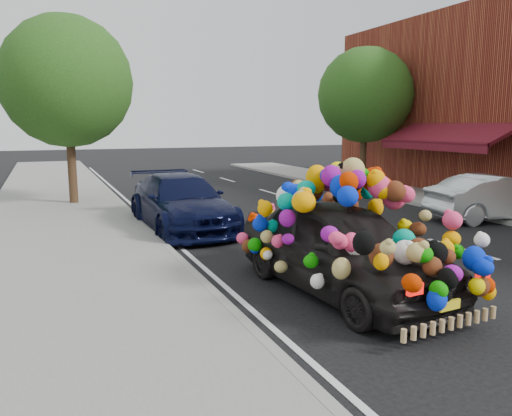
# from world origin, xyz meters

# --- Properties ---
(ground) EXTENTS (100.00, 100.00, 0.00)m
(ground) POSITION_xyz_m (0.00, 0.00, 0.00)
(ground) COLOR black
(ground) RESTS_ON ground
(sidewalk) EXTENTS (4.00, 60.00, 0.12)m
(sidewalk) POSITION_xyz_m (-4.30, 0.00, 0.06)
(sidewalk) COLOR gray
(sidewalk) RESTS_ON ground
(kerb) EXTENTS (0.15, 60.00, 0.13)m
(kerb) POSITION_xyz_m (-2.35, 0.00, 0.07)
(kerb) COLOR gray
(kerb) RESTS_ON ground
(footpath_far) EXTENTS (3.00, 40.00, 0.12)m
(footpath_far) POSITION_xyz_m (8.20, 3.00, 0.06)
(footpath_far) COLOR gray
(footpath_far) RESTS_ON ground
(lane_markings) EXTENTS (6.00, 50.00, 0.01)m
(lane_markings) POSITION_xyz_m (3.60, 0.00, 0.01)
(lane_markings) COLOR silver
(lane_markings) RESTS_ON ground
(tree_near_sidewalk) EXTENTS (4.20, 4.20, 6.13)m
(tree_near_sidewalk) POSITION_xyz_m (-3.80, 9.50, 4.02)
(tree_near_sidewalk) COLOR #332114
(tree_near_sidewalk) RESTS_ON ground
(tree_far_b) EXTENTS (4.00, 4.00, 5.90)m
(tree_far_b) POSITION_xyz_m (8.00, 10.00, 3.89)
(tree_far_b) COLOR #332114
(tree_far_b) RESTS_ON ground
(plush_art_car) EXTENTS (2.47, 4.67, 2.12)m
(plush_art_car) POSITION_xyz_m (-0.36, -1.35, 1.08)
(plush_art_car) COLOR black
(plush_art_car) RESTS_ON ground
(navy_sedan) EXTENTS (2.10, 4.86, 1.39)m
(navy_sedan) POSITION_xyz_m (-1.45, 4.50, 0.70)
(navy_sedan) COLOR black
(navy_sedan) RESTS_ON ground
(silver_hatchback) EXTENTS (4.10, 2.04, 1.29)m
(silver_hatchback) POSITION_xyz_m (7.00, 2.09, 0.65)
(silver_hatchback) COLOR #B6BABF
(silver_hatchback) RESTS_ON ground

